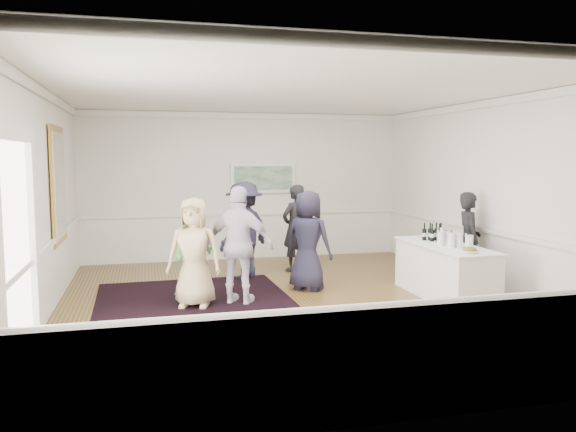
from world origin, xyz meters
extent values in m
plane|color=brown|center=(0.00, 0.00, 0.00)|extent=(8.00, 8.00, 0.00)
cube|color=white|center=(0.00, 0.00, 3.20)|extent=(7.00, 8.00, 0.02)
cube|color=white|center=(-3.50, 0.00, 1.60)|extent=(0.02, 8.00, 3.20)
cube|color=white|center=(3.50, 0.00, 1.60)|extent=(0.02, 8.00, 3.20)
cube|color=white|center=(0.00, 4.00, 1.60)|extent=(7.00, 0.02, 3.20)
cube|color=white|center=(0.00, -4.00, 1.60)|extent=(7.00, 0.02, 3.20)
cube|color=#BA8B36|center=(-3.46, 1.30, 1.80)|extent=(0.04, 1.25, 1.85)
cube|color=white|center=(-3.43, 1.30, 1.80)|extent=(0.01, 1.05, 1.65)
cube|color=white|center=(-3.43, -1.08, 1.20)|extent=(0.10, 0.14, 2.40)
cube|color=white|center=(-3.43, -1.90, 2.48)|extent=(0.10, 1.78, 0.16)
cube|color=white|center=(-3.46, -1.90, 1.20)|extent=(0.02, 1.50, 2.40)
cube|color=white|center=(0.40, 3.95, 1.78)|extent=(1.44, 0.05, 0.66)
cube|color=#246236|center=(0.40, 3.92, 1.78)|extent=(1.30, 0.01, 0.52)
cube|color=black|center=(-1.42, 0.09, 0.01)|extent=(3.07, 3.97, 0.02)
cube|color=white|center=(2.48, -0.26, 0.42)|extent=(0.74, 2.05, 0.84)
cube|color=white|center=(2.48, -0.26, 0.84)|extent=(0.80, 2.11, 0.02)
imported|color=black|center=(3.20, 0.24, 0.83)|extent=(0.54, 0.68, 1.65)
imported|color=tan|center=(-1.44, 0.16, 0.82)|extent=(0.92, 0.73, 1.65)
imported|color=green|center=(-1.41, 0.66, 0.74)|extent=(0.91, 0.89, 1.47)
imported|color=silver|center=(-0.75, 0.17, 0.90)|extent=(1.14, 0.91, 1.81)
imported|color=#1E1D31|center=(-0.37, 1.98, 0.90)|extent=(1.32, 1.23, 1.79)
imported|color=black|center=(0.71, 2.38, 0.85)|extent=(0.74, 0.64, 1.70)
imported|color=#1E1D31|center=(0.52, 0.81, 0.84)|extent=(0.97, 0.95, 1.68)
cylinder|color=#6AAB3D|center=(2.42, -0.53, 0.97)|extent=(0.12, 0.12, 0.24)
cylinder|color=#C63A3E|center=(2.55, -0.53, 0.97)|extent=(0.12, 0.12, 0.24)
cylinder|color=#6EAC3D|center=(2.37, -0.31, 0.97)|extent=(0.12, 0.12, 0.24)
cylinder|color=beige|center=(2.57, -0.78, 0.97)|extent=(0.12, 0.12, 0.24)
cylinder|color=silver|center=(2.58, -0.04, 0.97)|extent=(0.26, 0.26, 0.24)
imported|color=white|center=(2.42, -1.04, 0.88)|extent=(0.24, 0.24, 0.06)
cylinder|color=olive|center=(2.42, -1.04, 0.91)|extent=(0.19, 0.19, 0.04)
camera|label=1|loc=(-2.11, -8.17, 2.24)|focal=35.00mm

